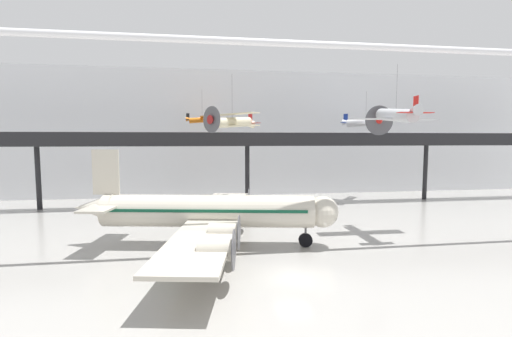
# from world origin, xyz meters

# --- Properties ---
(ground_plane) EXTENTS (260.00, 260.00, 0.00)m
(ground_plane) POSITION_xyz_m (0.00, 0.00, 0.00)
(ground_plane) COLOR #9E9B96
(hangar_back_wall) EXTENTS (140.00, 3.00, 22.32)m
(hangar_back_wall) POSITION_xyz_m (0.00, 39.04, 11.16)
(hangar_back_wall) COLOR silver
(hangar_back_wall) RESTS_ON ground
(mezzanine_walkway) EXTENTS (110.00, 3.20, 11.14)m
(mezzanine_walkway) POSITION_xyz_m (0.00, 27.98, 9.44)
(mezzanine_walkway) COLOR black
(mezzanine_walkway) RESTS_ON ground
(ceiling_truss_beam) EXTENTS (120.00, 0.60, 0.60)m
(ceiling_truss_beam) POSITION_xyz_m (0.00, 5.32, 18.26)
(ceiling_truss_beam) COLOR silver
(airliner_silver_main) EXTENTS (25.01, 28.74, 9.18)m
(airliner_silver_main) POSITION_xyz_m (-6.28, 8.41, 3.33)
(airliner_silver_main) COLOR beige
(airliner_silver_main) RESTS_ON ground
(suspended_plane_white_twin) EXTENTS (7.66, 8.08, 6.80)m
(suspended_plane_white_twin) POSITION_xyz_m (19.68, 29.63, 12.88)
(suspended_plane_white_twin) COLOR silver
(suspended_plane_silver_racer) EXTENTS (9.61, 7.86, 7.35)m
(suspended_plane_silver_racer) POSITION_xyz_m (13.52, 10.03, 12.64)
(suspended_plane_silver_racer) COLOR silver
(suspended_plane_orange_highwing) EXTENTS (5.08, 6.22, 6.00)m
(suspended_plane_orange_highwing) POSITION_xyz_m (-6.87, 31.85, 13.27)
(suspended_plane_orange_highwing) COLOR orange
(suspended_plane_cream_biplane) EXTENTS (7.15, 7.62, 7.09)m
(suspended_plane_cream_biplane) POSITION_xyz_m (-3.14, 17.98, 12.24)
(suspended_plane_cream_biplane) COLOR beige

